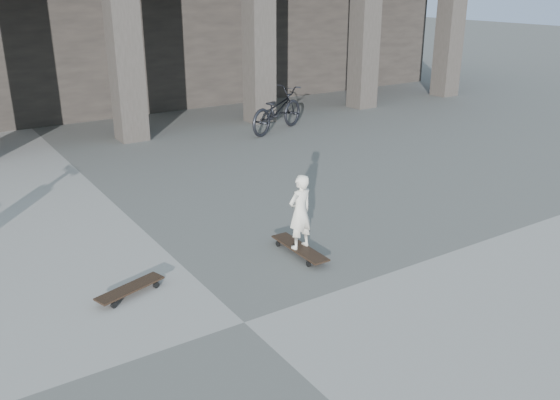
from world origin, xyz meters
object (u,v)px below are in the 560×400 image
longboard (300,249)px  child (300,212)px  bicycle (277,110)px  skateboard_spare (130,289)px

longboard → child: (-0.00, -0.00, 0.55)m
longboard → child: 0.55m
bicycle → longboard: bearing=126.5°
child → bicycle: child is taller
child → bicycle: size_ratio=0.51×
child → skateboard_spare: bearing=-13.2°
longboard → bicycle: (3.61, 6.20, 0.45)m
longboard → skateboard_spare: bearing=86.2°
skateboard_spare → child: bearing=-21.9°
longboard → bicycle: size_ratio=0.53×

